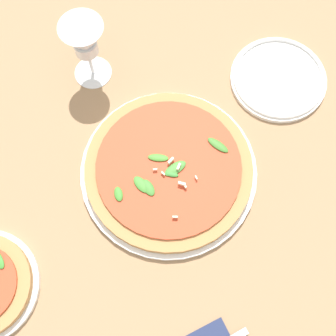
{
  "coord_description": "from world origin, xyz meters",
  "views": [
    {
      "loc": [
        0.1,
        0.25,
        0.85
      ],
      "look_at": [
        0.0,
        -0.03,
        0.03
      ],
      "focal_mm": 50.0,
      "sensor_mm": 36.0,
      "label": 1
    }
  ],
  "objects": [
    {
      "name": "ground_plane",
      "position": [
        0.0,
        0.0,
        0.0
      ],
      "size": [
        6.0,
        6.0,
        0.0
      ],
      "primitive_type": "plane",
      "color": "#9E7A56"
    },
    {
      "name": "pizza_arugula_main",
      "position": [
        0.0,
        -0.03,
        0.02
      ],
      "size": [
        0.34,
        0.34,
        0.05
      ],
      "color": "white",
      "rests_on": "ground_plane"
    },
    {
      "name": "wine_glass",
      "position": [
        0.07,
        -0.29,
        0.11
      ],
      "size": [
        0.08,
        0.08,
        0.15
      ],
      "color": "white",
      "rests_on": "ground_plane"
    },
    {
      "name": "side_plate_white",
      "position": [
        -0.28,
        -0.14,
        0.01
      ],
      "size": [
        0.2,
        0.2,
        0.02
      ],
      "color": "white",
      "rests_on": "ground_plane"
    }
  ]
}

